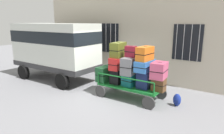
# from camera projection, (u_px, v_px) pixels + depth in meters

# --- Properties ---
(ground_plane) EXTENTS (40.00, 40.00, 0.00)m
(ground_plane) POSITION_uv_depth(u_px,v_px,m) (110.00, 95.00, 7.97)
(ground_plane) COLOR gray
(building_wall) EXTENTS (12.00, 0.38, 5.00)m
(building_wall) POSITION_uv_depth(u_px,v_px,m) (142.00, 29.00, 9.57)
(building_wall) COLOR #BCB29E
(building_wall) RESTS_ON ground
(van) EXTENTS (4.46, 1.95, 2.76)m
(van) POSITION_uv_depth(u_px,v_px,m) (55.00, 46.00, 9.80)
(van) COLOR silver
(van) RESTS_ON ground
(luggage_cart) EXTENTS (2.47, 1.17, 0.51)m
(luggage_cart) POSITION_uv_depth(u_px,v_px,m) (130.00, 88.00, 7.60)
(luggage_cart) COLOR #146023
(luggage_cart) RESTS_ON ground
(cart_railing) EXTENTS (2.34, 1.03, 0.44)m
(cart_railing) POSITION_uv_depth(u_px,v_px,m) (131.00, 76.00, 7.50)
(cart_railing) COLOR #146023
(cart_railing) RESTS_ON luggage_cart
(suitcase_left_bottom) EXTENTS (0.50, 0.97, 0.60)m
(suitcase_left_bottom) POSITION_uv_depth(u_px,v_px,m) (107.00, 73.00, 8.13)
(suitcase_left_bottom) COLOR #194C28
(suitcase_left_bottom) RESTS_ON luggage_cart
(suitcase_midleft_bottom) EXTENTS (0.43, 0.59, 0.56)m
(suitcase_midleft_bottom) POSITION_uv_depth(u_px,v_px,m) (118.00, 76.00, 7.80)
(suitcase_midleft_bottom) COLOR black
(suitcase_midleft_bottom) RESTS_ON luggage_cart
(suitcase_midleft_middle) EXTENTS (0.46, 0.84, 0.47)m
(suitcase_midleft_middle) POSITION_uv_depth(u_px,v_px,m) (118.00, 63.00, 7.67)
(suitcase_midleft_middle) COLOR #B21E1E
(suitcase_midleft_middle) RESTS_ON suitcase_midleft_bottom
(suitcase_midleft_top) EXTENTS (0.43, 0.74, 0.56)m
(suitcase_midleft_top) POSITION_uv_depth(u_px,v_px,m) (118.00, 50.00, 7.59)
(suitcase_midleft_top) COLOR #4C5119
(suitcase_midleft_top) RESTS_ON suitcase_midleft_middle
(suitcase_center_bottom) EXTENTS (0.51, 0.63, 0.46)m
(suitcase_center_bottom) POSITION_uv_depth(u_px,v_px,m) (130.00, 80.00, 7.52)
(suitcase_center_bottom) COLOR #0F5960
(suitcase_center_bottom) RESTS_ON luggage_cart
(suitcase_center_middle) EXTENTS (0.51, 0.95, 0.63)m
(suitcase_center_middle) POSITION_uv_depth(u_px,v_px,m) (130.00, 65.00, 7.38)
(suitcase_center_middle) COLOR slate
(suitcase_center_middle) RESTS_ON suitcase_center_bottom
(suitcase_center_top) EXTENTS (0.41, 0.27, 0.41)m
(suitcase_center_top) POSITION_uv_depth(u_px,v_px,m) (131.00, 51.00, 7.27)
(suitcase_center_top) COLOR maroon
(suitcase_center_top) RESTS_ON suitcase_center_middle
(suitcase_midright_bottom) EXTENTS (0.45, 0.36, 0.64)m
(suitcase_midright_bottom) POSITION_uv_depth(u_px,v_px,m) (144.00, 80.00, 7.17)
(suitcase_midright_bottom) COLOR navy
(suitcase_midright_bottom) RESTS_ON luggage_cart
(suitcase_midright_middle) EXTENTS (0.46, 0.92, 0.38)m
(suitcase_midright_middle) POSITION_uv_depth(u_px,v_px,m) (145.00, 66.00, 7.12)
(suitcase_midright_middle) COLOR #3372C6
(suitcase_midright_middle) RESTS_ON suitcase_midright_bottom
(suitcase_midright_top) EXTENTS (0.43, 0.74, 0.49)m
(suitcase_midright_top) POSITION_uv_depth(u_px,v_px,m) (145.00, 54.00, 6.99)
(suitcase_midright_top) COLOR orange
(suitcase_midright_top) RESTS_ON suitcase_midright_middle
(suitcase_right_bottom) EXTENTS (0.47, 0.35, 0.47)m
(suitcase_right_bottom) POSITION_uv_depth(u_px,v_px,m) (159.00, 85.00, 6.93)
(suitcase_right_bottom) COLOR brown
(suitcase_right_bottom) RESTS_ON luggage_cart
(suitcase_right_middle) EXTENTS (0.52, 0.69, 0.56)m
(suitcase_right_middle) POSITION_uv_depth(u_px,v_px,m) (159.00, 70.00, 6.79)
(suitcase_right_middle) COLOR #CC4C72
(suitcase_right_middle) RESTS_ON suitcase_right_bottom
(backpack) EXTENTS (0.27, 0.22, 0.44)m
(backpack) POSITION_uv_depth(u_px,v_px,m) (177.00, 100.00, 6.93)
(backpack) COLOR navy
(backpack) RESTS_ON ground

